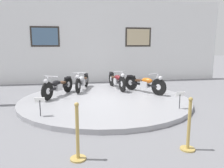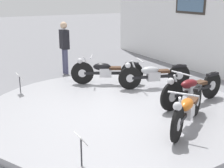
{
  "view_description": "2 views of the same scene",
  "coord_description": "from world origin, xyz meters",
  "px_view_note": "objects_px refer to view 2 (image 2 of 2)",
  "views": [
    {
      "loc": [
        -1.06,
        -7.34,
        1.96
      ],
      "look_at": [
        0.24,
        -0.03,
        0.63
      ],
      "focal_mm": 35.0,
      "sensor_mm": 36.0,
      "label": 1
    },
    {
      "loc": [
        5.68,
        -3.17,
        2.56
      ],
      "look_at": [
        -0.25,
        0.04,
        0.57
      ],
      "focal_mm": 50.0,
      "sensor_mm": 36.0,
      "label": 2
    }
  ],
  "objects_px": {
    "motorcycle_silver": "(153,74)",
    "info_placard_front_centre": "(81,143)",
    "motorcycle_black": "(106,71)",
    "motorcycle_orange": "(188,109)",
    "motorcycle_maroon": "(192,88)",
    "info_placard_front_left": "(20,79)",
    "visitor_standing": "(64,45)"
  },
  "relations": [
    {
      "from": "motorcycle_orange",
      "to": "info_placard_front_centre",
      "type": "bearing_deg",
      "value": -82.31
    },
    {
      "from": "info_placard_front_left",
      "to": "info_placard_front_centre",
      "type": "distance_m",
      "value": 3.89
    },
    {
      "from": "motorcycle_black",
      "to": "motorcycle_maroon",
      "type": "relative_size",
      "value": 0.89
    },
    {
      "from": "visitor_standing",
      "to": "motorcycle_black",
      "type": "bearing_deg",
      "value": 9.95
    },
    {
      "from": "motorcycle_maroon",
      "to": "visitor_standing",
      "type": "relative_size",
      "value": 1.18
    },
    {
      "from": "motorcycle_black",
      "to": "motorcycle_silver",
      "type": "relative_size",
      "value": 0.93
    },
    {
      "from": "motorcycle_silver",
      "to": "motorcycle_orange",
      "type": "distance_m",
      "value": 2.54
    },
    {
      "from": "motorcycle_black",
      "to": "info_placard_front_left",
      "type": "xyz_separation_m",
      "value": [
        -0.31,
        -2.24,
        -0.01
      ]
    },
    {
      "from": "motorcycle_silver",
      "to": "info_placard_front_centre",
      "type": "height_order",
      "value": "motorcycle_silver"
    },
    {
      "from": "motorcycle_orange",
      "to": "info_placard_front_centre",
      "type": "height_order",
      "value": "motorcycle_orange"
    },
    {
      "from": "motorcycle_orange",
      "to": "info_placard_front_left",
      "type": "height_order",
      "value": "motorcycle_orange"
    },
    {
      "from": "motorcycle_black",
      "to": "info_placard_front_left",
      "type": "height_order",
      "value": "motorcycle_black"
    },
    {
      "from": "info_placard_front_left",
      "to": "info_placard_front_centre",
      "type": "bearing_deg",
      "value": 0.0
    },
    {
      "from": "info_placard_front_centre",
      "to": "motorcycle_black",
      "type": "bearing_deg",
      "value": 147.99
    },
    {
      "from": "motorcycle_maroon",
      "to": "motorcycle_orange",
      "type": "relative_size",
      "value": 1.18
    },
    {
      "from": "info_placard_front_left",
      "to": "motorcycle_maroon",
      "type": "bearing_deg",
      "value": 50.01
    },
    {
      "from": "info_placard_front_left",
      "to": "info_placard_front_centre",
      "type": "height_order",
      "value": "same"
    },
    {
      "from": "motorcycle_silver",
      "to": "visitor_standing",
      "type": "relative_size",
      "value": 1.13
    },
    {
      "from": "motorcycle_silver",
      "to": "info_placard_front_centre",
      "type": "relative_size",
      "value": 3.69
    },
    {
      "from": "motorcycle_maroon",
      "to": "motorcycle_orange",
      "type": "bearing_deg",
      "value": -45.44
    },
    {
      "from": "motorcycle_maroon",
      "to": "visitor_standing",
      "type": "bearing_deg",
      "value": -163.73
    },
    {
      "from": "motorcycle_black",
      "to": "motorcycle_orange",
      "type": "distance_m",
      "value": 3.28
    },
    {
      "from": "info_placard_front_centre",
      "to": "motorcycle_silver",
      "type": "bearing_deg",
      "value": 130.06
    },
    {
      "from": "motorcycle_maroon",
      "to": "visitor_standing",
      "type": "xyz_separation_m",
      "value": [
        -4.49,
        -1.31,
        0.43
      ]
    },
    {
      "from": "motorcycle_silver",
      "to": "visitor_standing",
      "type": "bearing_deg",
      "value": -156.72
    },
    {
      "from": "motorcycle_black",
      "to": "motorcycle_silver",
      "type": "height_order",
      "value": "motorcycle_black"
    },
    {
      "from": "motorcycle_black",
      "to": "motorcycle_silver",
      "type": "bearing_deg",
      "value": 45.79
    },
    {
      "from": "motorcycle_black",
      "to": "visitor_standing",
      "type": "xyz_separation_m",
      "value": [
        -2.14,
        -0.37,
        0.43
      ]
    },
    {
      "from": "motorcycle_silver",
      "to": "motorcycle_orange",
      "type": "relative_size",
      "value": 1.13
    },
    {
      "from": "info_placard_front_left",
      "to": "motorcycle_orange",
      "type": "bearing_deg",
      "value": 32.01
    },
    {
      "from": "motorcycle_maroon",
      "to": "info_placard_front_left",
      "type": "height_order",
      "value": "motorcycle_maroon"
    },
    {
      "from": "motorcycle_maroon",
      "to": "info_placard_front_left",
      "type": "bearing_deg",
      "value": -129.99
    }
  ]
}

